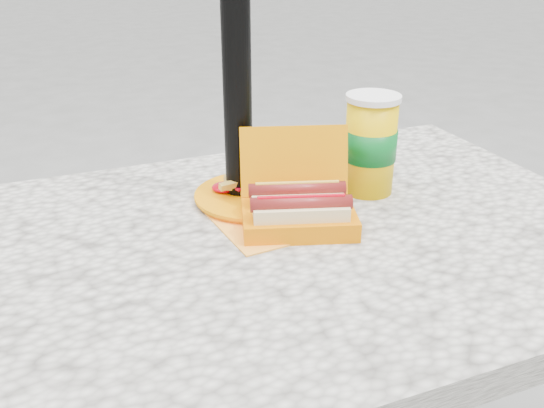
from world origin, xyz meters
name	(u,v)px	position (x,y,z in m)	size (l,w,h in m)	color
picnic_table	(273,291)	(0.00, 0.00, 0.64)	(1.20, 0.80, 0.75)	beige
umbrella_pole	(235,1)	(0.00, 0.16, 1.10)	(0.05, 0.05, 2.20)	black
hotdog_box	(298,208)	(0.05, 0.01, 0.78)	(0.23, 0.20, 0.15)	orange
fries_plate	(254,196)	(0.02, 0.13, 0.76)	(0.22, 0.30, 0.04)	#FF9E2E
soda_cup	(370,144)	(0.24, 0.10, 0.84)	(0.10, 0.10, 0.19)	#F2BC00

